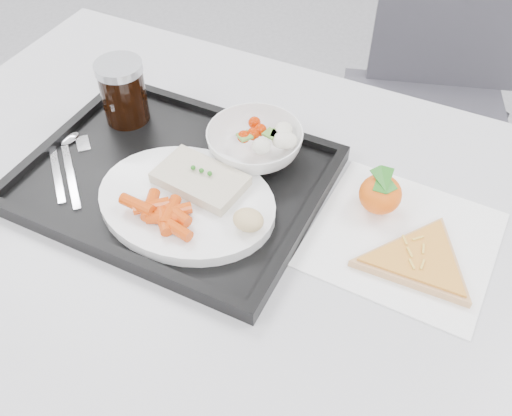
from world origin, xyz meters
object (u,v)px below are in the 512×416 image
(cola_glass, at_px, (123,91))
(tangerine, at_px, (380,194))
(chair, at_px, (439,82))
(dinner_plate, at_px, (187,202))
(salad_bowl, at_px, (255,143))
(pizza_slice, at_px, (420,261))
(tray, at_px, (174,180))
(table, at_px, (239,241))

(cola_glass, bearing_deg, tangerine, -0.78)
(chair, distance_m, dinner_plate, 0.89)
(salad_bowl, bearing_deg, chair, 74.97)
(salad_bowl, bearing_deg, pizza_slice, -16.97)
(chair, bearing_deg, tray, -109.18)
(tangerine, bearing_deg, pizza_slice, -41.22)
(table, xyz_separation_m, chair, (0.16, 0.80, -0.15))
(table, xyz_separation_m, tangerine, (0.19, 0.10, 0.10))
(tangerine, bearing_deg, cola_glass, 179.22)
(table, xyz_separation_m, pizza_slice, (0.27, 0.02, 0.08))
(chair, bearing_deg, tangerine, -87.64)
(dinner_plate, relative_size, tangerine, 3.33)
(chair, xyz_separation_m, tangerine, (0.03, -0.70, 0.25))
(dinner_plate, distance_m, cola_glass, 0.25)
(tray, distance_m, pizza_slice, 0.39)
(tangerine, bearing_deg, dinner_plate, -152.83)
(tray, relative_size, pizza_slice, 1.69)
(tray, height_order, tangerine, tangerine)
(chair, relative_size, tray, 2.07)
(chair, height_order, cola_glass, chair)
(dinner_plate, xyz_separation_m, pizza_slice, (0.34, 0.06, -0.01))
(chair, height_order, pizza_slice, chair)
(dinner_plate, bearing_deg, chair, 74.98)
(salad_bowl, height_order, cola_glass, cola_glass)
(cola_glass, height_order, tangerine, cola_glass)
(table, relative_size, dinner_plate, 4.44)
(chair, xyz_separation_m, pizza_slice, (0.11, -0.77, 0.22))
(cola_glass, bearing_deg, pizza_slice, -8.46)
(dinner_plate, bearing_deg, tangerine, 27.17)
(dinner_plate, distance_m, salad_bowl, 0.15)
(cola_glass, xyz_separation_m, pizza_slice, (0.53, -0.08, -0.06))
(dinner_plate, bearing_deg, table, 26.35)
(chair, bearing_deg, pizza_slice, -81.73)
(pizza_slice, bearing_deg, chair, 98.27)
(tray, xyz_separation_m, tangerine, (0.30, 0.09, 0.03))
(salad_bowl, bearing_deg, dinner_plate, -104.99)
(salad_bowl, bearing_deg, table, -76.54)
(chair, height_order, tray, chair)
(cola_glass, distance_m, pizza_slice, 0.54)
(dinner_plate, bearing_deg, salad_bowl, 75.01)
(table, relative_size, cola_glass, 11.11)
(chair, xyz_separation_m, dinner_plate, (-0.22, -0.83, 0.24))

